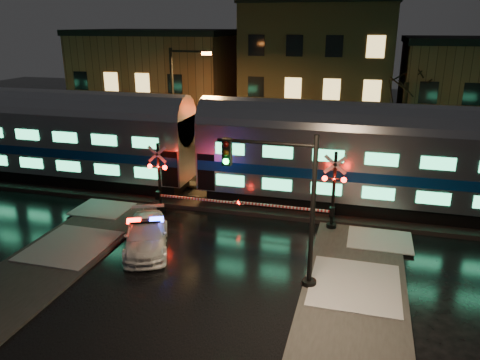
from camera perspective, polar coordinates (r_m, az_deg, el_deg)
name	(u,v)px	position (r m, az deg, el deg)	size (l,w,h in m)	color
ground	(222,237)	(23.21, -2.24, -7.01)	(120.00, 120.00, 0.00)	black
ballast	(247,200)	(27.58, 0.88, -2.47)	(90.00, 4.20, 0.24)	black
sidewalk_left	(26,279)	(21.44, -24.59, -10.93)	(4.00, 20.00, 0.12)	#2D2D2D
sidewalk_right	(351,332)	(17.11, 13.39, -17.53)	(4.00, 20.00, 0.12)	#2D2D2D
building_left	(161,84)	(46.54, -9.61, 11.48)	(14.00, 10.00, 9.00)	brown
building_mid	(319,74)	(42.88, 9.60, 12.58)	(12.00, 11.00, 11.50)	brown
building_right	(478,98)	(43.20, 27.02, 8.89)	(12.00, 10.00, 8.50)	brown
train	(196,143)	(27.49, -5.35, 4.52)	(51.00, 3.12, 5.92)	black
police_car	(146,235)	(22.23, -11.35, -6.62)	(3.61, 5.08, 1.52)	white
crossing_signal_right	(326,198)	(23.80, 10.41, -2.21)	(5.79, 0.66, 4.10)	black
crossing_signal_left	(165,185)	(25.93, -9.13, -0.59)	(5.51, 0.64, 3.90)	black
traffic_light	(287,208)	(17.96, 5.75, -3.43)	(4.02, 0.71, 6.22)	black
streetlight	(177,104)	(31.85, -7.69, 9.18)	(2.85, 0.30, 8.53)	black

